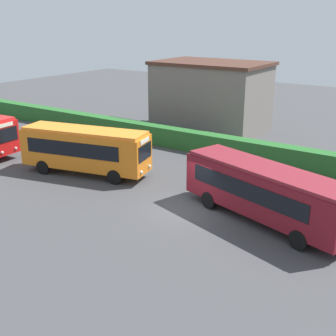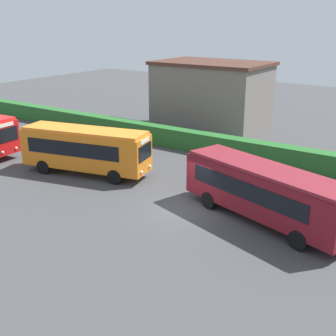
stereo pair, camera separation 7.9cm
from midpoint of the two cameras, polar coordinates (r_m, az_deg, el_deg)
ground_plane at (r=25.30m, az=2.04°, el=-5.44°), size 106.55×106.55×0.00m
bus_orange at (r=30.98m, az=-10.72°, el=2.50°), size 9.34×4.40×3.23m
bus_maroon at (r=23.84m, az=12.40°, el=-2.84°), size 10.16×5.31×3.05m
person_center at (r=25.54m, az=18.52°, el=-3.83°), size 0.33×0.49×1.86m
hedge_row at (r=33.86m, az=11.64°, el=1.99°), size 65.27×1.23×1.61m
depot_building at (r=42.57m, az=5.52°, el=9.15°), size 10.34×6.87×6.57m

